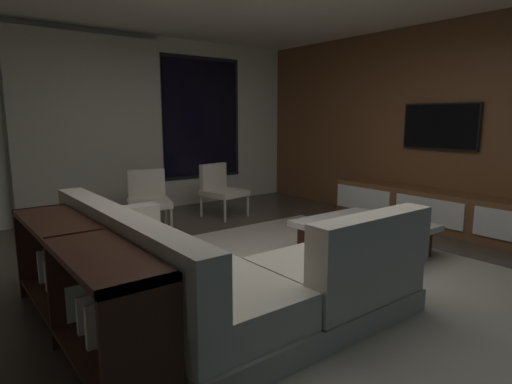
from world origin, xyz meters
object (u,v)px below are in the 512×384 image
Objects in this scene: accent_chair_by_curtain at (148,197)px; mounted_tv at (440,126)px; coffee_table at (363,238)px; media_console at (441,212)px; accent_chair_near_window at (220,187)px; sectional_couch at (210,275)px; book_stack_on_coffee_table at (357,219)px; console_table_behind_couch at (79,281)px.

mounted_tv reaches higher than accent_chair_by_curtain.
media_console is (1.60, 0.03, 0.06)m from coffee_table.
mounted_tv reaches higher than accent_chair_near_window.
media_console is at bearing 2.66° from sectional_couch.
mounted_tv is (1.78, 0.22, 1.16)m from coffee_table.
mounted_tv is (1.96, -2.30, 0.92)m from accent_chair_near_window.
accent_chair_near_window is at bearing 55.49° from sectional_couch.
accent_chair_by_curtain is (-1.17, -0.05, 0.00)m from accent_chair_near_window.
book_stack_on_coffee_table is 2.94m from console_table_behind_couch.
sectional_couch is at bearing -8.06° from console_table_behind_couch.
coffee_table is 1.11× the size of mounted_tv.
coffee_table is 0.37× the size of media_console.
media_console is at bearing -39.73° from accent_chair_by_curtain.
mounted_tv is (0.18, 0.20, 1.10)m from media_console.
accent_chair_near_window reaches higher than book_stack_on_coffee_table.
coffee_table is 1.49× the size of accent_chair_by_curtain.
sectional_couch is 2.16× the size of coffee_table.
console_table_behind_couch reaches higher than coffee_table.
console_table_behind_couch is (-2.93, -0.12, 0.04)m from book_stack_on_coffee_table.
mounted_tv reaches higher than media_console.
mounted_tv is (3.79, 0.37, 1.06)m from sectional_couch.
mounted_tv is (1.77, 0.12, 0.97)m from book_stack_on_coffee_table.
mounted_tv is (3.13, -2.25, 0.92)m from accent_chair_by_curtain.
book_stack_on_coffee_table is 1.60m from media_console.
sectional_couch is 2.70m from accent_chair_by_curtain.
sectional_couch reaches higher than book_stack_on_coffee_table.
accent_chair_by_curtain is (-1.35, 2.47, 0.25)m from coffee_table.
accent_chair_near_window is 3.16m from mounted_tv.
media_console is at bearing -2.98° from book_stack_on_coffee_table.
book_stack_on_coffee_table is 2.73m from accent_chair_by_curtain.
accent_chair_near_window is at bearing 94.38° from book_stack_on_coffee_table.
media_console is at bearing -132.40° from mounted_tv.
coffee_table is at bearing -179.10° from media_console.
accent_chair_by_curtain is (-1.36, 2.37, 0.05)m from book_stack_on_coffee_table.
accent_chair_by_curtain is at bearing 118.59° from coffee_table.
accent_chair_near_window reaches higher than media_console.
mounted_tv is at bearing -35.73° from accent_chair_by_curtain.
book_stack_on_coffee_table is 0.33× the size of accent_chair_by_curtain.
book_stack_on_coffee_table is at bearing 7.07° from sectional_couch.
mounted_tv is at bearing 5.51° from sectional_couch.
mounted_tv is 0.50× the size of console_table_behind_couch.
sectional_couch reaches higher than console_table_behind_couch.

